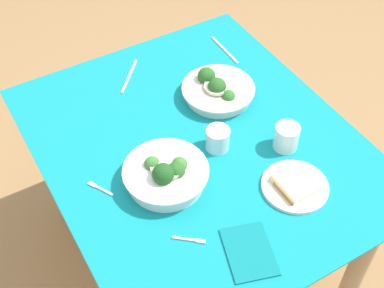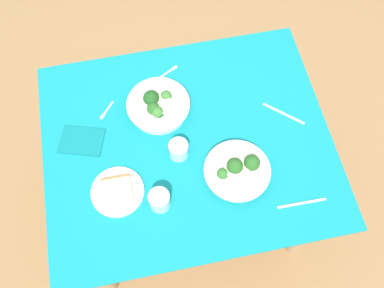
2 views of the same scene
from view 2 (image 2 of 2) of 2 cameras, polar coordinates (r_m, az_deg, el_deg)
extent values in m
plane|color=#9E7547|center=(2.44, -0.43, -7.12)|extent=(6.00, 6.00, 0.00)
cube|color=teal|center=(1.78, -0.59, 0.20)|extent=(1.19, 1.00, 0.01)
cube|color=tan|center=(1.79, -0.58, -0.02)|extent=(1.16, 0.97, 0.02)
cylinder|color=tan|center=(2.37, 9.32, 6.74)|extent=(0.07, 0.07, 0.69)
cylinder|color=tan|center=(2.31, -14.36, 2.55)|extent=(0.07, 0.07, 0.69)
cylinder|color=tan|center=(2.10, 15.08, -11.28)|extent=(0.07, 0.07, 0.69)
cylinder|color=tan|center=(2.04, -12.34, -16.73)|extent=(0.07, 0.07, 0.69)
cylinder|color=silver|center=(1.71, 5.99, -3.79)|extent=(0.24, 0.24, 0.04)
cylinder|color=silver|center=(1.69, 6.06, -3.51)|extent=(0.26, 0.26, 0.01)
sphere|color=#286023|center=(1.69, 8.00, -2.49)|extent=(0.07, 0.07, 0.07)
sphere|color=#33702D|center=(1.67, 4.12, -3.98)|extent=(0.05, 0.05, 0.05)
sphere|color=#286023|center=(1.68, 5.73, -2.97)|extent=(0.07, 0.07, 0.07)
cylinder|color=beige|center=(1.68, 5.98, -3.23)|extent=(0.10, 0.10, 0.01)
cylinder|color=white|center=(1.83, -4.46, 4.86)|extent=(0.24, 0.24, 0.05)
cylinder|color=white|center=(1.80, -4.53, 5.34)|extent=(0.27, 0.27, 0.01)
sphere|color=#3D7A33|center=(1.77, -4.58, 4.26)|extent=(0.05, 0.05, 0.05)
sphere|color=#3D7A33|center=(1.81, -3.49, 6.40)|extent=(0.05, 0.05, 0.05)
sphere|color=#286023|center=(1.78, -5.19, 4.73)|extent=(0.06, 0.06, 0.06)
sphere|color=#1E511E|center=(1.80, -5.48, 6.12)|extent=(0.07, 0.07, 0.07)
sphere|color=#1E511E|center=(1.78, -4.49, 4.14)|extent=(0.05, 0.05, 0.05)
cylinder|color=beige|center=(1.79, -4.47, 5.39)|extent=(0.11, 0.11, 0.01)
cylinder|color=silver|center=(1.71, -9.90, -6.30)|extent=(0.21, 0.21, 0.01)
cube|color=beige|center=(1.70, -9.97, -6.14)|extent=(0.12, 0.12, 0.02)
cube|color=#9E703D|center=(1.72, -10.19, -4.49)|extent=(0.12, 0.01, 0.02)
cylinder|color=silver|center=(1.72, -1.81, -0.76)|extent=(0.08, 0.08, 0.08)
cylinder|color=silver|center=(1.64, -4.36, -7.49)|extent=(0.08, 0.08, 0.09)
cube|color=#B7B7BC|center=(1.95, -3.44, 9.39)|extent=(0.06, 0.04, 0.00)
cube|color=#B7B7BC|center=(1.97, -2.35, 10.13)|extent=(0.03, 0.02, 0.00)
cube|color=#B7B7BC|center=(1.89, -11.05, 4.79)|extent=(0.05, 0.06, 0.00)
cube|color=#B7B7BC|center=(1.87, -11.85, 3.63)|extent=(0.03, 0.03, 0.00)
cube|color=#B7B7BC|center=(1.88, 12.11, 3.98)|extent=(0.15, 0.14, 0.00)
cube|color=#B7B7BC|center=(1.73, 14.43, -7.67)|extent=(0.20, 0.01, 0.00)
cube|color=#0F777D|center=(1.83, -14.51, 0.42)|extent=(0.21, 0.18, 0.01)
camera|label=1|loc=(1.68, -55.93, 33.98)|focal=49.67mm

